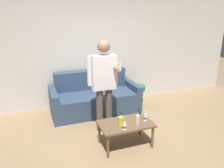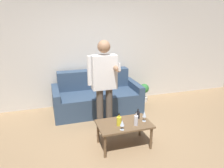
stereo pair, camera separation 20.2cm
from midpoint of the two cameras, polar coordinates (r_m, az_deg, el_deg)
The scene contains 11 objects.
ground_plane at distance 3.86m, azimuth 3.14°, elevation -16.00°, with size 16.00×16.00×0.00m, color #997A56.
wall_back at distance 5.32m, azimuth -6.02°, elevation 9.02°, with size 8.00×0.06×2.70m.
couch at distance 5.07m, azimuth -5.84°, elevation -3.44°, with size 1.96×0.95×0.90m.
coffee_table at distance 3.71m, azimuth 2.00°, elevation -10.83°, with size 0.89×0.54×0.42m.
bottle_orange at distance 3.84m, azimuth 5.47°, elevation -7.84°, with size 0.06×0.06×0.17m.
bottle_green at distance 3.58m, azimuth 0.69°, elevation -9.56°, with size 0.08×0.08×0.20m.
bottle_dark at distance 3.60m, azimuth 5.11°, elevation -9.23°, with size 0.07×0.07×0.23m.
wine_glass_near at distance 3.44m, azimuth 1.61°, elevation -10.18°, with size 0.07×0.07×0.16m.
wine_glass_far at distance 3.74m, azimuth 7.19°, elevation -7.67°, with size 0.07×0.07×0.19m.
person_standing_front at distance 3.98m, azimuth -3.63°, elevation 1.15°, with size 0.54×0.45×1.72m.
potted_plant at distance 5.66m, azimuth 6.49°, elevation -1.66°, with size 0.24×0.24×0.47m.
Camera 1 is at (-1.41, -2.91, 2.14)m, focal length 35.00 mm.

